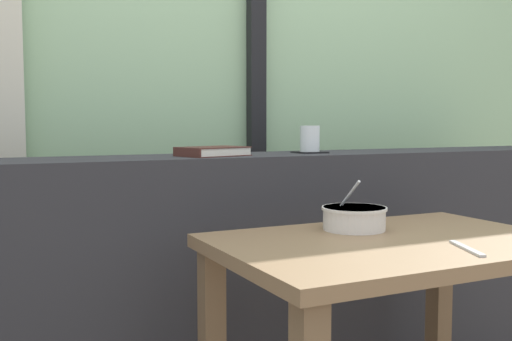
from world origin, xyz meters
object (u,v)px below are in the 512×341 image
Objects in this scene: breakfast_table at (392,290)px; soup_bowl at (354,218)px; closed_book at (213,151)px; coaster_square at (310,152)px; fork_utensil at (467,248)px; juice_glass at (310,140)px.

soup_bowl is (-0.01, 0.16, 0.17)m from breakfast_table.
closed_book reaches higher than breakfast_table.
fork_utensil is at bearing -92.57° from coaster_square.
fork_utensil is (0.34, -0.75, -0.20)m from closed_book.
coaster_square is at bearing 108.66° from fork_utensil.
fork_utensil is at bearing -65.46° from closed_book.
fork_utensil is (0.08, -0.18, 0.14)m from breakfast_table.
soup_bowl is at bearing -105.28° from juice_glass.
closed_book is at bearing 115.00° from breakfast_table.
soup_bowl reaches higher than breakfast_table.
juice_glass reaches higher than closed_book.
closed_book is 0.52m from soup_bowl.
juice_glass reaches higher than breakfast_table.
breakfast_table is at bearing -65.00° from closed_book.
soup_bowl is at bearing 125.60° from fork_utensil.
coaster_square is 0.41× the size of closed_book.
coaster_square is 0.80m from fork_utensil.
breakfast_table is 0.24m from fork_utensil.
juice_glass is 0.38× the size of closed_book.
juice_glass is at bearing 3.79° from closed_book.
fork_utensil is at bearing -66.97° from breakfast_table.
soup_bowl is (0.26, -0.42, -0.18)m from closed_book.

